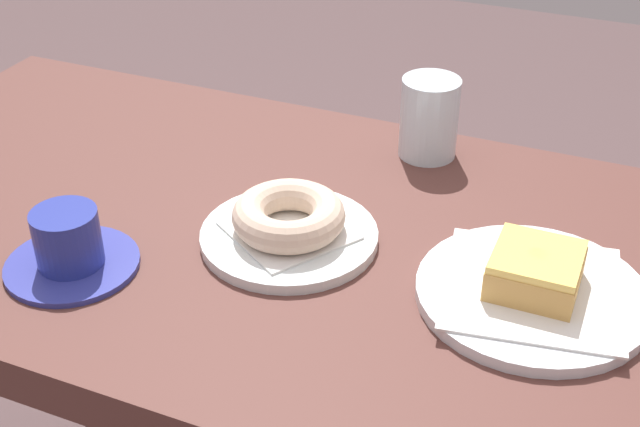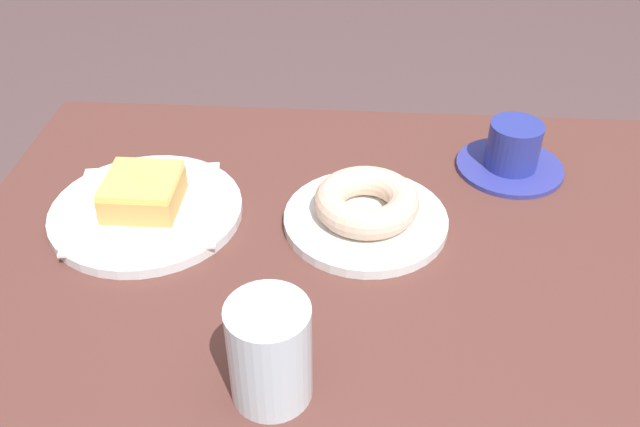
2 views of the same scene
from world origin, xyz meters
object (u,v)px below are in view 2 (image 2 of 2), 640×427
Objects in this scene: donut_sugar_ring at (366,202)px; coffee_cup at (513,151)px; plate_glazed_square at (147,211)px; water_glass at (270,352)px; plate_sugar_ring at (366,220)px; donut_glazed_square at (143,191)px.

coffee_cup reaches higher than donut_sugar_ring.
water_glass is at bearing 126.45° from plate_glazed_square.
water_glass reaches higher than plate_glazed_square.
donut_glazed_square is (0.27, 0.00, 0.03)m from plate_sugar_ring.
donut_sugar_ring is 0.27m from plate_glazed_square.
donut_glazed_square is 0.48m from coffee_cup.
donut_sugar_ring reaches higher than plate_sugar_ring.
plate_sugar_ring is 0.27m from plate_glazed_square.
plate_glazed_square is 1.64× the size of coffee_cup.
water_glass is (-0.19, 0.25, 0.05)m from plate_glazed_square.
coffee_cup reaches higher than plate_sugar_ring.
water_glass reaches higher than donut_glazed_square.
plate_sugar_ring is 0.27m from donut_glazed_square.
coffee_cup is at bearing -145.08° from plate_sugar_ring.
plate_glazed_square is at bearing 0.19° from donut_sugar_ring.
coffee_cup is (-0.46, -0.13, 0.02)m from plate_glazed_square.
donut_sugar_ring is at bearing -107.88° from water_glass.
donut_glazed_square is at bearing 0.19° from plate_sugar_ring.
plate_sugar_ring is at bearing -179.81° from donut_glazed_square.
donut_sugar_ring is 1.45× the size of donut_glazed_square.
donut_glazed_square is 0.61× the size of coffee_cup.
donut_glazed_square is (0.27, 0.00, 0.00)m from donut_sugar_ring.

